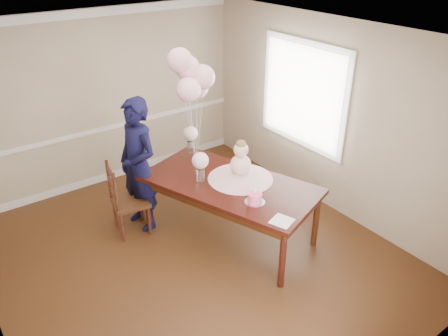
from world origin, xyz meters
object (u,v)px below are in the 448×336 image
birthday_cake (255,198)px  dining_chair_seat (130,202)px  dining_table_top (230,184)px  woman (139,166)px

birthday_cake → dining_chair_seat: (-0.96, 1.41, -0.43)m
dining_table_top → dining_chair_seat: bearing=118.9°
dining_table_top → dining_chair_seat: 1.37m
dining_table_top → dining_chair_seat: (-1.00, 0.87, -0.34)m
dining_chair_seat → woman: size_ratio=0.24×
dining_table_top → birthday_cake: bearing=-114.0°
dining_table_top → woman: bearing=110.6°
woman → birthday_cake: bearing=18.8°
woman → dining_table_top: bearing=32.1°
dining_table_top → birthday_cake: birthday_cake is taller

